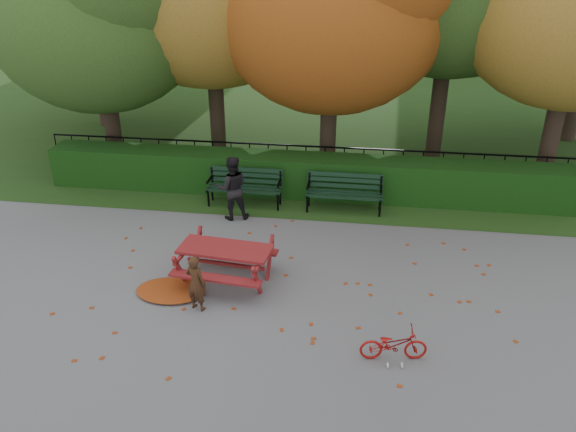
# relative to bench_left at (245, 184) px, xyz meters

# --- Properties ---
(ground) EXTENTS (90.00, 90.00, 0.00)m
(ground) POSITION_rel_bench_left_xyz_m (1.30, -3.70, -0.52)
(ground) COLOR slate
(ground) RESTS_ON ground
(grass_strip) EXTENTS (90.00, 90.00, 0.00)m
(grass_strip) POSITION_rel_bench_left_xyz_m (1.30, 10.30, -0.51)
(grass_strip) COLOR #213D17
(grass_strip) RESTS_ON ground
(hedge) EXTENTS (13.00, 0.90, 1.00)m
(hedge) POSITION_rel_bench_left_xyz_m (1.30, 0.80, -0.02)
(hedge) COLOR black
(hedge) RESTS_ON ground
(iron_fence) EXTENTS (14.00, 0.04, 1.02)m
(iron_fence) POSITION_rel_bench_left_xyz_m (1.30, 1.60, 0.02)
(iron_fence) COLOR black
(iron_fence) RESTS_ON ground
(bench_left) EXTENTS (1.80, 0.57, 0.88)m
(bench_left) POSITION_rel_bench_left_xyz_m (0.00, 0.00, 0.00)
(bench_left) COLOR black
(bench_left) RESTS_ON ground
(bench_right) EXTENTS (1.80, 0.57, 0.88)m
(bench_right) POSITION_rel_bench_left_xyz_m (2.40, 0.00, 0.00)
(bench_right) COLOR black
(bench_right) RESTS_ON ground
(picnic_table) EXTENTS (1.83, 1.53, 0.83)m
(picnic_table) POSITION_rel_bench_left_xyz_m (0.37, -3.47, 0.05)
(picnic_table) COLOR maroon
(picnic_table) RESTS_ON ground
(leaf_pile) EXTENTS (1.46, 1.17, 0.09)m
(leaf_pile) POSITION_rel_bench_left_xyz_m (-0.56, -3.99, -0.48)
(leaf_pile) COLOR maroon
(leaf_pile) RESTS_ON ground
(leaf_scatter) EXTENTS (9.00, 5.70, 0.01)m
(leaf_scatter) POSITION_rel_bench_left_xyz_m (1.30, -3.40, -0.51)
(leaf_scatter) COLOR maroon
(leaf_scatter) RESTS_ON ground
(child) EXTENTS (0.44, 0.36, 1.05)m
(child) POSITION_rel_bench_left_xyz_m (0.08, -4.40, 0.00)
(child) COLOR #3B2212
(child) RESTS_ON ground
(adult) EXTENTS (0.87, 0.76, 1.51)m
(adult) POSITION_rel_bench_left_xyz_m (-0.11, -0.80, 0.23)
(adult) COLOR black
(adult) RESTS_ON ground
(bicycle) EXTENTS (1.07, 0.51, 0.54)m
(bicycle) POSITION_rel_bench_left_xyz_m (3.43, -5.25, -0.25)
(bicycle) COLOR #9E110E
(bicycle) RESTS_ON ground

